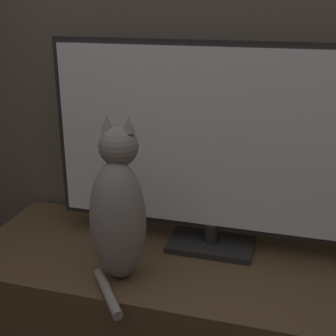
{
  "coord_description": "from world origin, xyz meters",
  "views": [
    {
      "loc": [
        0.41,
        -0.35,
        1.31
      ],
      "look_at": [
        0.06,
        0.88,
        0.84
      ],
      "focal_mm": 50.0,
      "sensor_mm": 36.0,
      "label": 1
    }
  ],
  "objects": [
    {
      "name": "wall_back",
      "position": [
        0.0,
        1.22,
        1.3
      ],
      "size": [
        4.8,
        0.05,
        2.6
      ],
      "color": "#60564C",
      "rests_on": "ground_plane"
    },
    {
      "name": "tv_stand",
      "position": [
        0.0,
        0.91,
        0.26
      ],
      "size": [
        1.17,
        0.54,
        0.53
      ],
      "color": "brown",
      "rests_on": "ground_plane"
    },
    {
      "name": "cat",
      "position": [
        -0.05,
        0.77,
        0.74
      ],
      "size": [
        0.17,
        0.29,
        0.48
      ],
      "rotation": [
        0.0,
        0.0,
        0.05
      ],
      "color": "gray",
      "rests_on": "tv_stand"
    },
    {
      "name": "tv",
      "position": [
        0.18,
        1.01,
        0.88
      ],
      "size": [
        1.05,
        0.17,
        0.67
      ],
      "color": "black",
      "rests_on": "tv_stand"
    }
  ]
}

